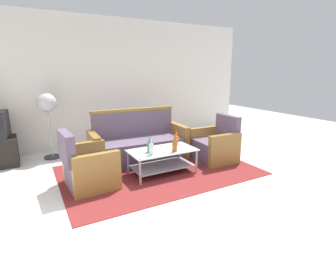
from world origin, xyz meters
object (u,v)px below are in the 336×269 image
(couch, at_px, (139,144))
(cup, at_px, (175,146))
(armchair_left, at_px, (88,168))
(bottle_brown, at_px, (175,145))
(armchair_right, at_px, (215,146))
(bottle_clear, at_px, (151,149))
(bottle_green, at_px, (150,146))
(pedestal_fan, at_px, (47,107))
(bottle_orange, at_px, (176,140))
(coffee_table, at_px, (162,158))

(couch, bearing_deg, cup, 112.73)
(armchair_left, xyz_separation_m, bottle_brown, (1.33, -0.26, 0.23))
(armchair_left, relative_size, armchair_right, 1.00)
(bottle_clear, bearing_deg, couch, 79.32)
(couch, height_order, bottle_green, couch)
(armchair_left, height_order, bottle_clear, armchair_left)
(bottle_clear, relative_size, pedestal_fan, 0.20)
(bottle_orange, bearing_deg, bottle_brown, -125.22)
(cup, relative_size, pedestal_fan, 0.08)
(bottle_orange, height_order, bottle_brown, bottle_brown)
(armchair_left, relative_size, cup, 8.50)
(cup, bearing_deg, pedestal_fan, 134.29)
(armchair_left, height_order, pedestal_fan, pedestal_fan)
(coffee_table, xyz_separation_m, pedestal_fan, (-1.53, 1.75, 0.74))
(armchair_left, distance_m, pedestal_fan, 1.85)
(bottle_green, bearing_deg, bottle_orange, 11.60)
(bottle_brown, xyz_separation_m, cup, (0.09, 0.13, -0.06))
(armchair_right, distance_m, bottle_orange, 0.87)
(bottle_orange, xyz_separation_m, pedestal_fan, (-1.87, 1.64, 0.51))
(armchair_right, bearing_deg, bottle_green, 95.57)
(bottle_orange, relative_size, bottle_brown, 0.84)
(couch, relative_size, coffee_table, 1.66)
(couch, xyz_separation_m, bottle_clear, (-0.18, -0.94, 0.19))
(bottle_orange, relative_size, bottle_clear, 0.93)
(coffee_table, bearing_deg, bottle_brown, -51.82)
(armchair_right, xyz_separation_m, coffee_table, (-1.18, -0.08, -0.02))
(armchair_left, distance_m, bottle_orange, 1.54)
(armchair_right, relative_size, cup, 8.50)
(bottle_orange, height_order, cup, bottle_orange)
(armchair_left, xyz_separation_m, bottle_clear, (0.92, -0.23, 0.22))
(couch, bearing_deg, bottle_brown, 105.45)
(armchair_right, relative_size, pedestal_fan, 0.67)
(coffee_table, bearing_deg, couch, 96.67)
(armchair_left, bearing_deg, armchair_right, 86.31)
(couch, relative_size, bottle_clear, 7.27)
(coffee_table, xyz_separation_m, bottle_orange, (0.34, 0.12, 0.23))
(bottle_green, height_order, pedestal_fan, pedestal_fan)
(bottle_clear, bearing_deg, bottle_green, 74.15)
(bottle_orange, distance_m, cup, 0.20)
(bottle_orange, bearing_deg, bottle_green, -168.40)
(bottle_brown, relative_size, cup, 2.78)
(armchair_left, bearing_deg, bottle_brown, 75.41)
(bottle_orange, relative_size, bottle_green, 0.96)
(armchair_left, relative_size, bottle_orange, 3.64)
(couch, bearing_deg, bottle_orange, 124.79)
(coffee_table, bearing_deg, bottle_clear, -151.48)
(couch, xyz_separation_m, coffee_table, (0.09, -0.79, -0.04))
(bottle_orange, xyz_separation_m, cup, (-0.12, -0.16, -0.04))
(bottle_brown, height_order, bottle_clear, bottle_brown)
(armchair_left, xyz_separation_m, armchair_right, (2.37, -0.01, 0.00))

